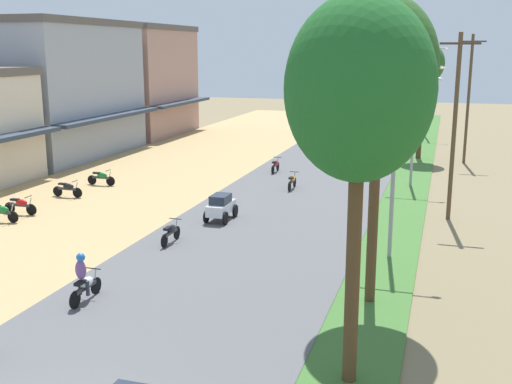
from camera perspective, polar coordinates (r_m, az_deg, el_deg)
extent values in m
cube|color=#999EA8|center=(49.56, -17.11, 8.71)|extent=(6.56, 13.24, 9.60)
cube|color=#2D3847|center=(47.66, -13.07, 6.71)|extent=(1.20, 13.24, 0.25)
cube|color=#59514C|center=(49.49, -17.51, 14.54)|extent=(6.76, 13.44, 0.50)
cube|color=tan|center=(60.69, -10.26, 9.74)|extent=(6.69, 11.00, 9.60)
cube|color=#2D3847|center=(59.12, -6.74, 8.10)|extent=(1.20, 11.00, 0.25)
cube|color=#59514C|center=(60.63, -10.45, 14.51)|extent=(6.89, 11.20, 0.50)
cylinder|color=black|center=(31.15, -21.29, -2.14)|extent=(0.56, 0.06, 0.56)
cube|color=#333338|center=(31.49, -22.21, -1.72)|extent=(1.12, 0.12, 0.12)
ellipsoid|color=#14722D|center=(31.40, -22.12, -1.49)|extent=(0.64, 0.28, 0.32)
cylinder|color=#A5A8AD|center=(31.12, -21.42, -1.65)|extent=(0.26, 0.05, 0.68)
cylinder|color=black|center=(31.07, -21.56, -0.98)|extent=(0.04, 0.54, 0.04)
cylinder|color=black|center=(32.25, -19.82, -1.53)|extent=(0.56, 0.06, 0.56)
cylinder|color=black|center=(32.99, -21.55, -1.35)|extent=(0.56, 0.06, 0.56)
cube|color=#333338|center=(32.57, -20.72, -1.13)|extent=(1.12, 0.12, 0.12)
ellipsoid|color=red|center=(32.49, -20.62, -0.90)|extent=(0.64, 0.28, 0.32)
cube|color=black|center=(32.68, -21.14, -0.65)|extent=(0.44, 0.20, 0.10)
cylinder|color=#A5A8AD|center=(32.22, -19.94, -1.05)|extent=(0.26, 0.05, 0.68)
cylinder|color=black|center=(32.17, -20.07, -0.40)|extent=(0.04, 0.54, 0.04)
cylinder|color=black|center=(35.24, -15.98, -0.07)|extent=(0.56, 0.06, 0.56)
cylinder|color=black|center=(35.92, -17.65, 0.06)|extent=(0.56, 0.06, 0.56)
cube|color=#333338|center=(35.54, -16.84, 0.28)|extent=(1.12, 0.12, 0.12)
ellipsoid|color=black|center=(35.47, -16.75, 0.49)|extent=(0.64, 0.28, 0.32)
cube|color=black|center=(35.64, -17.24, 0.72)|extent=(0.44, 0.20, 0.10)
cylinder|color=#A5A8AD|center=(35.22, -16.09, 0.37)|extent=(0.26, 0.05, 0.68)
cylinder|color=black|center=(35.17, -16.21, 0.96)|extent=(0.04, 0.54, 0.04)
cylinder|color=black|center=(37.86, -13.13, 0.97)|extent=(0.56, 0.06, 0.56)
cylinder|color=black|center=(38.49, -14.73, 1.08)|extent=(0.56, 0.06, 0.56)
cube|color=#333338|center=(38.13, -13.96, 1.29)|extent=(1.12, 0.12, 0.12)
ellipsoid|color=#14722D|center=(38.07, -13.86, 1.49)|extent=(0.64, 0.28, 0.32)
cube|color=black|center=(38.23, -14.34, 1.69)|extent=(0.44, 0.20, 0.10)
cylinder|color=#A5A8AD|center=(37.84, -13.23, 1.38)|extent=(0.26, 0.05, 0.68)
cylinder|color=black|center=(37.80, -13.34, 1.93)|extent=(0.04, 0.54, 0.04)
cylinder|color=#4C351E|center=(14.91, 8.85, -6.63)|extent=(0.35, 0.35, 5.90)
ellipsoid|color=#1D5D23|center=(14.09, 9.43, 9.29)|extent=(3.34, 3.34, 4.18)
cylinder|color=#4C351E|center=(19.75, 10.68, -1.23)|extent=(0.33, 0.33, 6.29)
ellipsoid|color=#285320|center=(19.18, 11.22, 11.31)|extent=(3.44, 3.44, 4.17)
cylinder|color=#4C351E|center=(47.44, 14.78, 6.62)|extent=(0.38, 0.38, 6.07)
ellipsoid|color=#275722|center=(47.20, 15.05, 11.29)|extent=(2.95, 2.95, 3.06)
cylinder|color=gray|center=(24.14, 12.44, 2.19)|extent=(0.16, 0.16, 7.06)
cylinder|color=gray|center=(23.83, 11.14, 10.31)|extent=(1.40, 0.08, 0.08)
ellipsoid|color=silver|center=(23.91, 9.44, 10.21)|extent=(0.36, 0.20, 0.14)
cylinder|color=gray|center=(23.72, 14.55, 10.13)|extent=(1.40, 0.08, 0.08)
ellipsoid|color=silver|center=(23.70, 16.26, 9.86)|extent=(0.36, 0.20, 0.14)
cylinder|color=gray|center=(37.55, 14.19, 5.86)|extent=(0.16, 0.16, 7.08)
cylinder|color=gray|center=(37.35, 13.39, 11.09)|extent=(1.40, 0.08, 0.08)
ellipsoid|color=silver|center=(37.41, 12.30, 11.04)|extent=(0.36, 0.20, 0.14)
cylinder|color=gray|center=(37.29, 15.58, 10.97)|extent=(1.40, 0.08, 0.08)
ellipsoid|color=silver|center=(37.27, 16.66, 10.79)|extent=(0.36, 0.20, 0.14)
cylinder|color=gray|center=(59.51, 15.39, 8.77)|extent=(0.16, 0.16, 8.12)
cylinder|color=gray|center=(59.41, 14.92, 12.57)|extent=(1.40, 0.08, 0.08)
ellipsoid|color=silver|center=(59.44, 14.23, 12.54)|extent=(0.36, 0.20, 0.14)
cylinder|color=gray|center=(59.37, 16.31, 12.49)|extent=(1.40, 0.08, 0.08)
ellipsoid|color=silver|center=(59.36, 16.99, 12.38)|extent=(0.36, 0.20, 0.14)
cylinder|color=brown|center=(30.53, 17.64, 5.53)|extent=(0.20, 0.20, 8.70)
cube|color=#473323|center=(30.32, 18.15, 12.76)|extent=(1.80, 0.10, 0.10)
cylinder|color=brown|center=(46.53, 18.81, 7.96)|extent=(0.20, 0.20, 8.96)
cube|color=#473323|center=(46.40, 19.17, 12.86)|extent=(1.80, 0.10, 0.10)
cube|color=silver|center=(29.43, -3.22, -1.46)|extent=(0.84, 1.95, 0.50)
cube|color=#232B38|center=(29.28, -3.26, -0.63)|extent=(0.77, 1.10, 0.40)
cylinder|color=black|center=(30.30, -3.59, -1.59)|extent=(0.10, 0.60, 0.60)
cylinder|color=black|center=(29.99, -1.90, -1.72)|extent=(0.10, 0.60, 0.60)
cylinder|color=black|center=(29.03, -4.56, -2.25)|extent=(0.10, 0.60, 0.60)
cylinder|color=black|center=(28.71, -2.81, -2.40)|extent=(0.10, 0.60, 0.60)
cylinder|color=black|center=(21.42, -14.38, -8.28)|extent=(0.06, 0.56, 0.56)
cylinder|color=black|center=(20.46, -16.19, -9.43)|extent=(0.06, 0.56, 0.56)
cube|color=#333338|center=(20.87, -15.30, -8.38)|extent=(0.12, 1.12, 0.12)
ellipsoid|color=silver|center=(20.89, -15.20, -7.95)|extent=(0.28, 0.64, 0.32)
cube|color=black|center=(20.56, -15.75, -7.97)|extent=(0.20, 0.44, 0.10)
cylinder|color=#A5A8AD|center=(21.28, -14.51, -7.66)|extent=(0.05, 0.26, 0.68)
cylinder|color=black|center=(21.11, -14.65, -6.77)|extent=(0.54, 0.04, 0.04)
ellipsoid|color=#724C8C|center=(20.49, -15.70, -6.85)|extent=(0.36, 0.28, 0.64)
sphere|color=blue|center=(20.39, -15.71, -5.75)|extent=(0.28, 0.28, 0.28)
cylinder|color=#2D2D38|center=(20.86, -15.77, -8.37)|extent=(0.12, 0.12, 0.48)
cylinder|color=#2D2D38|center=(20.72, -15.11, -8.48)|extent=(0.12, 0.12, 0.48)
cylinder|color=black|center=(26.74, -7.23, -3.69)|extent=(0.06, 0.56, 0.56)
cylinder|color=black|center=(25.66, -8.36, -4.44)|extent=(0.06, 0.56, 0.56)
cube|color=#333338|center=(26.15, -7.80, -3.68)|extent=(0.12, 1.12, 0.12)
ellipsoid|color=black|center=(26.18, -7.74, -3.34)|extent=(0.28, 0.64, 0.32)
cube|color=black|center=(25.83, -8.07, -3.30)|extent=(0.20, 0.44, 0.10)
cylinder|color=#A5A8AD|center=(26.61, -7.30, -3.17)|extent=(0.05, 0.26, 0.68)
cylinder|color=black|center=(26.46, -7.38, -2.44)|extent=(0.54, 0.04, 0.04)
cylinder|color=black|center=(36.55, 3.54, 0.90)|extent=(0.06, 0.56, 0.56)
cylinder|color=black|center=(35.38, 3.08, 0.50)|extent=(0.06, 0.56, 0.56)
cube|color=#333338|center=(35.93, 3.32, 0.99)|extent=(0.12, 1.12, 0.12)
ellipsoid|color=orange|center=(35.97, 3.35, 1.23)|extent=(0.28, 0.64, 0.32)
cube|color=black|center=(35.61, 3.22, 1.31)|extent=(0.20, 0.44, 0.10)
cylinder|color=#A5A8AD|center=(36.44, 3.53, 1.30)|extent=(0.05, 0.26, 0.68)
cylinder|color=black|center=(36.31, 3.51, 1.85)|extent=(0.54, 0.04, 0.04)
cylinder|color=black|center=(41.45, 2.00, 2.35)|extent=(0.06, 0.56, 0.56)
cylinder|color=black|center=(40.28, 1.54, 2.05)|extent=(0.06, 0.56, 0.56)
cube|color=#333338|center=(40.83, 1.78, 2.45)|extent=(0.12, 1.12, 0.12)
ellipsoid|color=red|center=(40.88, 1.81, 2.66)|extent=(0.28, 0.64, 0.32)
cube|color=black|center=(40.52, 1.68, 2.74)|extent=(0.20, 0.44, 0.10)
cylinder|color=#A5A8AD|center=(41.35, 1.98, 2.71)|extent=(0.05, 0.26, 0.68)
cylinder|color=black|center=(41.23, 1.96, 3.20)|extent=(0.54, 0.04, 0.04)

